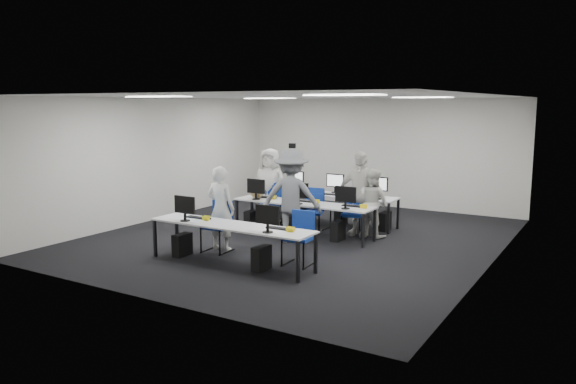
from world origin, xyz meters
The scene contains 23 objects.
room centered at (0.00, 0.00, 1.50)m, with size 9.00×9.02×3.00m.
ceiling_panels centered at (0.00, 0.00, 2.98)m, with size 5.20×4.60×0.02m.
desk_front centered at (0.00, -2.40, 0.68)m, with size 3.20×0.70×0.73m.
desk_mid centered at (0.00, 0.20, 0.68)m, with size 3.20×0.70×0.73m.
desk_back centered at (0.00, 1.60, 0.68)m, with size 3.20×0.70×0.73m.
equipment_front centered at (-0.19, -2.42, 0.36)m, with size 2.51×0.41×1.19m.
equipment_mid centered at (-0.19, 0.18, 0.36)m, with size 2.91×0.41×1.19m.
equipment_back centered at (0.19, 1.62, 0.36)m, with size 2.91×0.41×1.19m.
chair_0 centered at (-0.77, -1.81, 0.31)m, with size 0.51×0.55×0.97m.
chair_1 centered at (1.04, -1.79, 0.30)m, with size 0.50×0.54×0.96m.
chair_2 centered at (-1.17, 0.80, 0.31)m, with size 0.60×0.63×0.98m.
chair_3 centered at (0.00, 0.64, 0.27)m, with size 0.53×0.55×0.84m.
chair_4 centered at (1.01, 0.65, 0.31)m, with size 0.58×0.61×0.98m.
chair_5 centered at (-0.93, 1.00, 0.30)m, with size 0.61×0.63×0.94m.
chair_6 centered at (-0.08, 1.06, 0.31)m, with size 0.53×0.56×0.97m.
chair_7 centered at (1.14, 0.96, 0.28)m, with size 0.49×0.52×0.90m.
handbag centered at (-1.20, 0.19, 0.89)m, with size 0.39×0.25×0.32m, color #996F4F.
student_0 centered at (-0.78, -1.67, 0.83)m, with size 0.60×0.40×1.66m, color beige.
student_1 centered at (1.32, 0.92, 0.74)m, with size 0.72×0.56×1.48m, color beige.
student_2 centered at (-1.42, 1.08, 0.89)m, with size 0.87×0.57×1.79m, color beige.
student_3 centered at (1.04, 0.87, 0.92)m, with size 1.08×0.45×1.84m, color beige.
photographer centered at (0.06, -0.40, 0.96)m, with size 1.24×0.72×1.93m, color slate.
dslr_camera centered at (-0.01, -0.23, 1.99)m, with size 0.14×0.18×0.10m, color black.
Camera 1 is at (5.88, -10.22, 2.85)m, focal length 35.00 mm.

